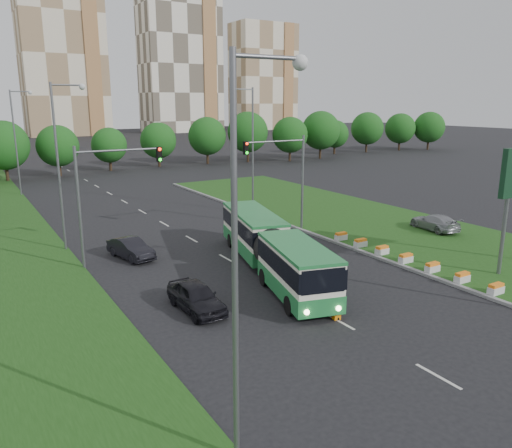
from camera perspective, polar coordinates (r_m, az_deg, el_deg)
ground at (r=31.76m, az=6.59°, el=-5.92°), size 360.00×360.00×0.00m
grass_median at (r=45.80m, az=13.38°, el=0.04°), size 14.00×60.00×0.15m
median_kerb at (r=41.33m, az=6.47°, el=-1.13°), size 0.30×60.00×0.18m
lane_markings at (r=47.41m, az=-11.32°, el=0.52°), size 0.20×100.00×0.01m
flower_planters at (r=35.05m, az=16.76°, el=-3.76°), size 1.10×13.70×0.60m
traffic_mast_median at (r=41.15m, az=3.55°, el=6.34°), size 5.76×0.32×8.00m
traffic_mast_left at (r=33.94m, az=-17.03°, el=4.17°), size 5.76×0.32×8.00m
street_lamps at (r=37.22m, az=-6.40°, el=6.51°), size 36.00×60.00×12.00m
tree_line at (r=83.76m, az=-11.39°, el=9.30°), size 120.00×8.00×9.00m
apartment_tower_ceast at (r=177.30m, az=-21.26°, el=17.54°), size 25.00×15.00×50.00m
apartment_tower_east at (r=188.88m, az=-8.65°, el=17.54°), size 27.00×15.00×47.00m
midrise_east at (r=204.86m, az=0.83°, el=16.40°), size 24.00×14.00×40.00m
articulated_bus at (r=31.78m, az=1.39°, el=-2.69°), size 2.55×16.37×2.70m
car_left_near at (r=26.52m, az=-6.85°, el=-8.25°), size 1.92×4.49×1.51m
car_left_far at (r=35.93m, az=-14.12°, el=-2.73°), size 2.42×4.52×1.41m
car_median at (r=44.52m, az=19.73°, el=0.20°), size 2.51×4.89×1.36m
pedestrian at (r=26.20m, az=3.72°, el=-8.16°), size 0.55×0.72×1.77m
shopping_trolley at (r=25.80m, az=9.18°, el=-10.07°), size 0.36×0.38×0.62m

